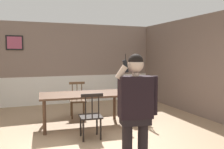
# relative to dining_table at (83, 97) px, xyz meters

# --- Properties ---
(ground_plane) EXTENTS (8.04, 8.04, 0.00)m
(ground_plane) POSITION_rel_dining_table_xyz_m (-0.06, -0.89, -0.67)
(ground_plane) COLOR #9E7F60
(room_back_partition) EXTENTS (6.37, 0.17, 2.64)m
(room_back_partition) POSITION_rel_dining_table_xyz_m (-0.06, 2.77, 0.60)
(room_back_partition) COLOR gray
(room_back_partition) RESTS_ON ground_plane
(room_right_partition) EXTENTS (0.13, 7.31, 2.64)m
(room_right_partition) POSITION_rel_dining_table_xyz_m (3.13, -0.90, 0.65)
(room_right_partition) COLOR #756056
(room_right_partition) RESTS_ON ground_plane
(dining_table) EXTENTS (1.97, 1.08, 0.75)m
(dining_table) POSITION_rel_dining_table_xyz_m (0.00, 0.00, 0.00)
(dining_table) COLOR #4C3323
(dining_table) RESTS_ON ground_plane
(chair_near_window) EXTENTS (0.47, 0.47, 1.03)m
(chair_near_window) POSITION_rel_dining_table_xyz_m (1.34, -0.10, -0.18)
(chair_near_window) COLOR #513823
(chair_near_window) RESTS_ON ground_plane
(chair_by_doorway) EXTENTS (0.45, 0.45, 0.91)m
(chair_by_doorway) POSITION_rel_dining_table_xyz_m (-0.06, -0.86, -0.22)
(chair_by_doorway) COLOR black
(chair_by_doorway) RESTS_ON ground_plane
(chair_at_table_head) EXTENTS (0.46, 0.46, 0.90)m
(chair_at_table_head) POSITION_rel_dining_table_xyz_m (0.07, 0.86, -0.22)
(chair_at_table_head) COLOR #513823
(chair_at_table_head) RESTS_ON ground_plane
(person_figure) EXTENTS (0.59, 0.31, 1.64)m
(person_figure) POSITION_rel_dining_table_xyz_m (0.13, -2.41, 0.28)
(person_figure) COLOR black
(person_figure) RESTS_ON ground_plane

